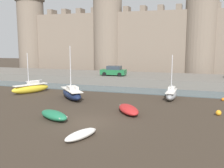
{
  "coord_description": "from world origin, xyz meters",
  "views": [
    {
      "loc": [
        8.42,
        -19.78,
        6.61
      ],
      "look_at": [
        0.49,
        5.45,
        2.5
      ],
      "focal_mm": 42.0,
      "sensor_mm": 36.0,
      "label": 1
    }
  ],
  "objects_px": {
    "mooring_buoy_near_shore": "(218,113)",
    "rowboat_foreground_centre": "(128,109)",
    "mooring_buoy_off_centre": "(223,99)",
    "car_quay_centre_east": "(114,71)",
    "rowboat_foreground_left": "(54,115)",
    "sailboat_foreground_right": "(31,88)",
    "sailboat_midflat_left": "(171,94)",
    "sailboat_near_channel_left": "(72,93)",
    "rowboat_midflat_centre": "(81,134)"
  },
  "relations": [
    {
      "from": "mooring_buoy_near_shore",
      "to": "rowboat_foreground_centre",
      "type": "bearing_deg",
      "value": -167.83
    },
    {
      "from": "mooring_buoy_off_centre",
      "to": "car_quay_centre_east",
      "type": "xyz_separation_m",
      "value": [
        -15.92,
        8.49,
        1.97
      ]
    },
    {
      "from": "rowboat_foreground_left",
      "to": "sailboat_foreground_right",
      "type": "height_order",
      "value": "sailboat_foreground_right"
    },
    {
      "from": "sailboat_foreground_right",
      "to": "mooring_buoy_near_shore",
      "type": "bearing_deg",
      "value": -10.82
    },
    {
      "from": "rowboat_foreground_left",
      "to": "mooring_buoy_near_shore",
      "type": "height_order",
      "value": "rowboat_foreground_left"
    },
    {
      "from": "rowboat_foreground_left",
      "to": "sailboat_midflat_left",
      "type": "bearing_deg",
      "value": 51.91
    },
    {
      "from": "sailboat_near_channel_left",
      "to": "mooring_buoy_off_centre",
      "type": "distance_m",
      "value": 17.77
    },
    {
      "from": "rowboat_foreground_centre",
      "to": "car_quay_centre_east",
      "type": "height_order",
      "value": "car_quay_centre_east"
    },
    {
      "from": "mooring_buoy_off_centre",
      "to": "mooring_buoy_near_shore",
      "type": "distance_m",
      "value": 6.95
    },
    {
      "from": "car_quay_centre_east",
      "to": "rowboat_foreground_centre",
      "type": "bearing_deg",
      "value": -68.45
    },
    {
      "from": "rowboat_midflat_centre",
      "to": "mooring_buoy_near_shore",
      "type": "xyz_separation_m",
      "value": [
        9.71,
        9.26,
        -0.04
      ]
    },
    {
      "from": "sailboat_foreground_right",
      "to": "sailboat_midflat_left",
      "type": "xyz_separation_m",
      "value": [
        18.39,
        1.46,
        -0.05
      ]
    },
    {
      "from": "rowboat_foreground_left",
      "to": "car_quay_centre_east",
      "type": "height_order",
      "value": "car_quay_centre_east"
    },
    {
      "from": "sailboat_near_channel_left",
      "to": "sailboat_midflat_left",
      "type": "relative_size",
      "value": 1.19
    },
    {
      "from": "rowboat_foreground_left",
      "to": "sailboat_midflat_left",
      "type": "height_order",
      "value": "sailboat_midflat_left"
    },
    {
      "from": "rowboat_foreground_left",
      "to": "sailboat_midflat_left",
      "type": "relative_size",
      "value": 0.71
    },
    {
      "from": "rowboat_midflat_centre",
      "to": "sailboat_near_channel_left",
      "type": "bearing_deg",
      "value": 118.77
    },
    {
      "from": "sailboat_near_channel_left",
      "to": "sailboat_midflat_left",
      "type": "height_order",
      "value": "sailboat_near_channel_left"
    },
    {
      "from": "rowboat_foreground_centre",
      "to": "sailboat_foreground_right",
      "type": "height_order",
      "value": "sailboat_foreground_right"
    },
    {
      "from": "rowboat_midflat_centre",
      "to": "car_quay_centre_east",
      "type": "height_order",
      "value": "car_quay_centre_east"
    },
    {
      "from": "sailboat_near_channel_left",
      "to": "rowboat_midflat_centre",
      "type": "bearing_deg",
      "value": -61.23
    },
    {
      "from": "sailboat_near_channel_left",
      "to": "mooring_buoy_off_centre",
      "type": "xyz_separation_m",
      "value": [
        17.24,
        4.3,
        -0.49
      ]
    },
    {
      "from": "rowboat_foreground_centre",
      "to": "sailboat_midflat_left",
      "type": "height_order",
      "value": "sailboat_midflat_left"
    },
    {
      "from": "mooring_buoy_near_shore",
      "to": "car_quay_centre_east",
      "type": "height_order",
      "value": "car_quay_centre_east"
    },
    {
      "from": "rowboat_midflat_centre",
      "to": "sailboat_foreground_right",
      "type": "xyz_separation_m",
      "value": [
        -13.46,
        13.69,
        0.38
      ]
    },
    {
      "from": "car_quay_centre_east",
      "to": "rowboat_midflat_centre",
      "type": "bearing_deg",
      "value": -78.11
    },
    {
      "from": "rowboat_midflat_centre",
      "to": "sailboat_midflat_left",
      "type": "bearing_deg",
      "value": 71.98
    },
    {
      "from": "mooring_buoy_off_centre",
      "to": "mooring_buoy_near_shore",
      "type": "height_order",
      "value": "mooring_buoy_near_shore"
    },
    {
      "from": "rowboat_foreground_left",
      "to": "mooring_buoy_off_centre",
      "type": "height_order",
      "value": "rowboat_foreground_left"
    },
    {
      "from": "mooring_buoy_near_shore",
      "to": "sailboat_foreground_right",
      "type": "bearing_deg",
      "value": 169.18
    },
    {
      "from": "sailboat_near_channel_left",
      "to": "mooring_buoy_near_shore",
      "type": "relative_size",
      "value": 12.22
    },
    {
      "from": "sailboat_midflat_left",
      "to": "sailboat_foreground_right",
      "type": "bearing_deg",
      "value": -175.46
    },
    {
      "from": "rowboat_foreground_centre",
      "to": "sailboat_near_channel_left",
      "type": "xyz_separation_m",
      "value": [
        -8.07,
        4.32,
        0.28
      ]
    },
    {
      "from": "rowboat_foreground_centre",
      "to": "sailboat_near_channel_left",
      "type": "height_order",
      "value": "sailboat_near_channel_left"
    },
    {
      "from": "mooring_buoy_off_centre",
      "to": "mooring_buoy_near_shore",
      "type": "xyz_separation_m",
      "value": [
        -1.03,
        -6.87,
        0.07
      ]
    },
    {
      "from": "sailboat_foreground_right",
      "to": "rowboat_foreground_left",
      "type": "bearing_deg",
      "value": -47.47
    },
    {
      "from": "sailboat_foreground_right",
      "to": "mooring_buoy_off_centre",
      "type": "relative_size",
      "value": 14.35
    },
    {
      "from": "rowboat_midflat_centre",
      "to": "rowboat_foreground_centre",
      "type": "distance_m",
      "value": 7.67
    },
    {
      "from": "rowboat_midflat_centre",
      "to": "sailboat_near_channel_left",
      "type": "distance_m",
      "value": 13.49
    },
    {
      "from": "rowboat_foreground_centre",
      "to": "sailboat_foreground_right",
      "type": "xyz_separation_m",
      "value": [
        -15.04,
        6.18,
        0.28
      ]
    },
    {
      "from": "rowboat_midflat_centre",
      "to": "rowboat_foreground_left",
      "type": "xyz_separation_m",
      "value": [
        -4.16,
        3.55,
        0.11
      ]
    },
    {
      "from": "sailboat_foreground_right",
      "to": "car_quay_centre_east",
      "type": "height_order",
      "value": "sailboat_foreground_right"
    },
    {
      "from": "sailboat_midflat_left",
      "to": "mooring_buoy_off_centre",
      "type": "xyz_separation_m",
      "value": [
        5.82,
        0.98,
        -0.44
      ]
    },
    {
      "from": "car_quay_centre_east",
      "to": "sailboat_foreground_right",
      "type": "bearing_deg",
      "value": -127.15
    },
    {
      "from": "rowboat_foreground_centre",
      "to": "mooring_buoy_off_centre",
      "type": "distance_m",
      "value": 12.59
    },
    {
      "from": "rowboat_midflat_centre",
      "to": "car_quay_centre_east",
      "type": "bearing_deg",
      "value": 101.89
    },
    {
      "from": "mooring_buoy_near_shore",
      "to": "rowboat_foreground_left",
      "type": "bearing_deg",
      "value": -157.64
    },
    {
      "from": "rowboat_midflat_centre",
      "to": "sailboat_near_channel_left",
      "type": "xyz_separation_m",
      "value": [
        -6.49,
        11.82,
        0.38
      ]
    },
    {
      "from": "rowboat_midflat_centre",
      "to": "mooring_buoy_near_shore",
      "type": "bearing_deg",
      "value": 43.63
    },
    {
      "from": "sailboat_foreground_right",
      "to": "sailboat_near_channel_left",
      "type": "distance_m",
      "value": 7.21
    }
  ]
}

